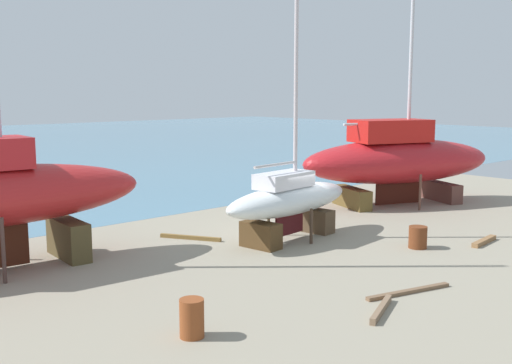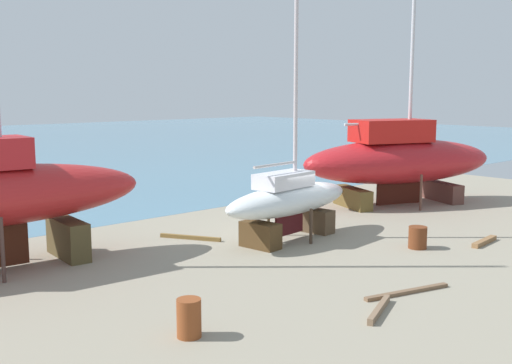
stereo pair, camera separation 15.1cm
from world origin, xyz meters
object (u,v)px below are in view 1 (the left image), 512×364
(sailboat_large_starboard, at_px, (398,159))
(sailboat_small_center, at_px, (289,199))
(barrel_by_slipway, at_px, (192,318))
(barrel_rust_near, at_px, (418,237))

(sailboat_large_starboard, relative_size, sailboat_small_center, 1.33)
(sailboat_large_starboard, height_order, barrel_by_slipway, sailboat_large_starboard)
(sailboat_large_starboard, bearing_deg, sailboat_small_center, -148.86)
(sailboat_small_center, distance_m, barrel_by_slipway, 9.87)
(sailboat_small_center, bearing_deg, barrel_by_slipway, -155.21)
(sailboat_large_starboard, distance_m, sailboat_small_center, 9.55)
(sailboat_small_center, height_order, barrel_by_slipway, sailboat_small_center)
(sailboat_large_starboard, xyz_separation_m, sailboat_small_center, (-9.39, -1.61, -0.70))
(barrel_by_slipway, bearing_deg, barrel_rust_near, 5.40)
(sailboat_large_starboard, relative_size, barrel_rust_near, 20.04)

